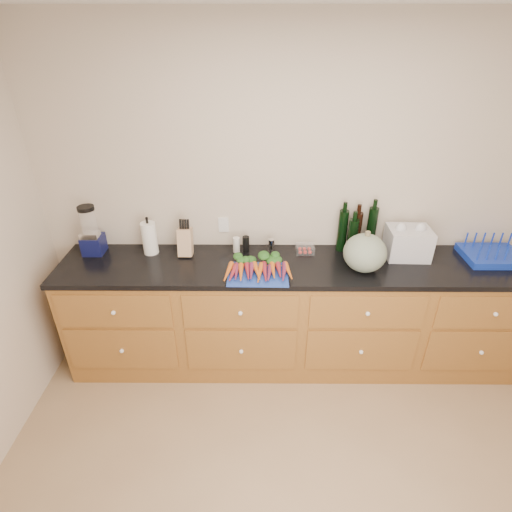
{
  "coord_description": "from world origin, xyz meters",
  "views": [
    {
      "loc": [
        -0.33,
        -1.27,
        2.46
      ],
      "look_at": [
        -0.34,
        1.2,
        1.06
      ],
      "focal_mm": 28.0,
      "sensor_mm": 36.0,
      "label": 1
    }
  ],
  "objects_px": {
    "carrots": "(258,268)",
    "blender_appliance": "(91,233)",
    "knife_block": "(185,242)",
    "tomato_box": "(305,249)",
    "dish_rack": "(492,254)",
    "paper_towel": "(150,238)",
    "cutting_board": "(258,274)",
    "squash": "(365,253)"
  },
  "relations": [
    {
      "from": "blender_appliance",
      "to": "tomato_box",
      "type": "bearing_deg",
      "value": 0.42
    },
    {
      "from": "knife_block",
      "to": "dish_rack",
      "type": "height_order",
      "value": "knife_block"
    },
    {
      "from": "cutting_board",
      "to": "tomato_box",
      "type": "bearing_deg",
      "value": 41.95
    },
    {
      "from": "carrots",
      "to": "blender_appliance",
      "type": "xyz_separation_m",
      "value": [
        -1.28,
        0.28,
        0.13
      ]
    },
    {
      "from": "tomato_box",
      "to": "dish_rack",
      "type": "height_order",
      "value": "dish_rack"
    },
    {
      "from": "cutting_board",
      "to": "paper_towel",
      "type": "distance_m",
      "value": 0.9
    },
    {
      "from": "carrots",
      "to": "knife_block",
      "type": "distance_m",
      "value": 0.62
    },
    {
      "from": "knife_block",
      "to": "dish_rack",
      "type": "distance_m",
      "value": 2.34
    },
    {
      "from": "cutting_board",
      "to": "carrots",
      "type": "relative_size",
      "value": 0.91
    },
    {
      "from": "knife_block",
      "to": "tomato_box",
      "type": "xyz_separation_m",
      "value": [
        0.93,
        0.03,
        -0.07
      ]
    },
    {
      "from": "knife_block",
      "to": "dish_rack",
      "type": "bearing_deg",
      "value": -1.47
    },
    {
      "from": "carrots",
      "to": "squash",
      "type": "height_order",
      "value": "squash"
    },
    {
      "from": "carrots",
      "to": "paper_towel",
      "type": "xyz_separation_m",
      "value": [
        -0.84,
        0.28,
        0.09
      ]
    },
    {
      "from": "carrots",
      "to": "knife_block",
      "type": "relative_size",
      "value": 2.2
    },
    {
      "from": "carrots",
      "to": "paper_towel",
      "type": "height_order",
      "value": "paper_towel"
    },
    {
      "from": "paper_towel",
      "to": "dish_rack",
      "type": "xyz_separation_m",
      "value": [
        2.61,
        -0.08,
        -0.09
      ]
    },
    {
      "from": "cutting_board",
      "to": "dish_rack",
      "type": "height_order",
      "value": "dish_rack"
    },
    {
      "from": "squash",
      "to": "paper_towel",
      "type": "relative_size",
      "value": 1.21
    },
    {
      "from": "knife_block",
      "to": "dish_rack",
      "type": "relative_size",
      "value": 0.5
    },
    {
      "from": "carrots",
      "to": "blender_appliance",
      "type": "relative_size",
      "value": 1.2
    },
    {
      "from": "squash",
      "to": "knife_block",
      "type": "xyz_separation_m",
      "value": [
        -1.32,
        0.22,
        -0.03
      ]
    },
    {
      "from": "squash",
      "to": "dish_rack",
      "type": "bearing_deg",
      "value": 9.04
    },
    {
      "from": "knife_block",
      "to": "cutting_board",
      "type": "bearing_deg",
      "value": -28.24
    },
    {
      "from": "blender_appliance",
      "to": "paper_towel",
      "type": "bearing_deg",
      "value": 0.27
    },
    {
      "from": "dish_rack",
      "to": "carrots",
      "type": "bearing_deg",
      "value": -173.47
    },
    {
      "from": "carrots",
      "to": "paper_towel",
      "type": "relative_size",
      "value": 1.83
    },
    {
      "from": "paper_towel",
      "to": "carrots",
      "type": "bearing_deg",
      "value": -18.75
    },
    {
      "from": "squash",
      "to": "dish_rack",
      "type": "xyz_separation_m",
      "value": [
        1.02,
        0.16,
        -0.1
      ]
    },
    {
      "from": "dish_rack",
      "to": "cutting_board",
      "type": "bearing_deg",
      "value": -172.32
    },
    {
      "from": "tomato_box",
      "to": "paper_towel",
      "type": "bearing_deg",
      "value": -179.52
    },
    {
      "from": "carrots",
      "to": "blender_appliance",
      "type": "bearing_deg",
      "value": 167.56
    },
    {
      "from": "squash",
      "to": "blender_appliance",
      "type": "height_order",
      "value": "blender_appliance"
    },
    {
      "from": "knife_block",
      "to": "blender_appliance",
      "type": "bearing_deg",
      "value": 178.57
    },
    {
      "from": "paper_towel",
      "to": "knife_block",
      "type": "height_order",
      "value": "paper_towel"
    },
    {
      "from": "carrots",
      "to": "cutting_board",
      "type": "bearing_deg",
      "value": -90.0
    },
    {
      "from": "carrots",
      "to": "blender_appliance",
      "type": "distance_m",
      "value": 1.31
    },
    {
      "from": "blender_appliance",
      "to": "paper_towel",
      "type": "xyz_separation_m",
      "value": [
        0.44,
        0.0,
        -0.04
      ]
    },
    {
      "from": "squash",
      "to": "blender_appliance",
      "type": "xyz_separation_m",
      "value": [
        -2.04,
        0.24,
        0.03
      ]
    },
    {
      "from": "squash",
      "to": "tomato_box",
      "type": "relative_size",
      "value": 2.19
    },
    {
      "from": "dish_rack",
      "to": "knife_block",
      "type": "bearing_deg",
      "value": 178.53
    },
    {
      "from": "squash",
      "to": "dish_rack",
      "type": "relative_size",
      "value": 0.73
    },
    {
      "from": "cutting_board",
      "to": "paper_towel",
      "type": "relative_size",
      "value": 1.68
    }
  ]
}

